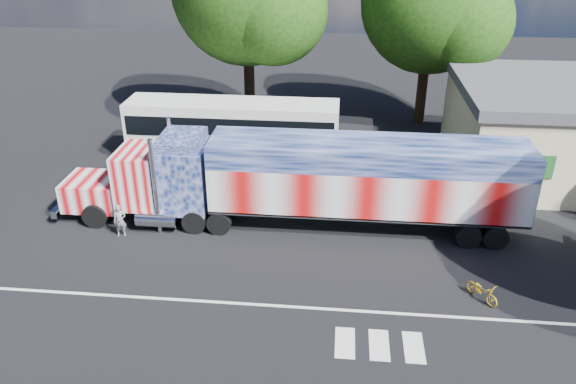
# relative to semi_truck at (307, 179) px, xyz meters

# --- Properties ---
(ground) EXTENTS (100.00, 100.00, 0.00)m
(ground) POSITION_rel_semi_truck_xyz_m (-0.87, -3.33, -2.44)
(ground) COLOR black
(lane_markings) EXTENTS (30.00, 2.67, 0.01)m
(lane_markings) POSITION_rel_semi_truck_xyz_m (0.84, -7.10, -2.43)
(lane_markings) COLOR silver
(lane_markings) RESTS_ON ground
(semi_truck) EXTENTS (22.22, 3.51, 4.74)m
(semi_truck) POSITION_rel_semi_truck_xyz_m (0.00, 0.00, 0.00)
(semi_truck) COLOR black
(semi_truck) RESTS_ON ground
(coach_bus) EXTENTS (12.52, 2.91, 3.64)m
(coach_bus) POSITION_rel_semi_truck_xyz_m (-4.94, 7.46, -0.55)
(coach_bus) COLOR silver
(coach_bus) RESTS_ON ground
(woman) EXTENTS (0.65, 0.52, 1.56)m
(woman) POSITION_rel_semi_truck_xyz_m (-8.57, -1.83, -1.66)
(woman) COLOR slate
(woman) RESTS_ON ground
(bicycle) EXTENTS (1.34, 1.55, 0.80)m
(bicycle) POSITION_rel_semi_truck_xyz_m (7.22, -5.12, -2.04)
(bicycle) COLOR gold
(bicycle) RESTS_ON ground
(tree_ne_a) EXTENTS (9.64, 9.19, 12.77)m
(tree_ne_a) POSITION_rel_semi_truck_xyz_m (7.14, 15.41, 5.69)
(tree_ne_a) COLOR black
(tree_ne_a) RESTS_ON ground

